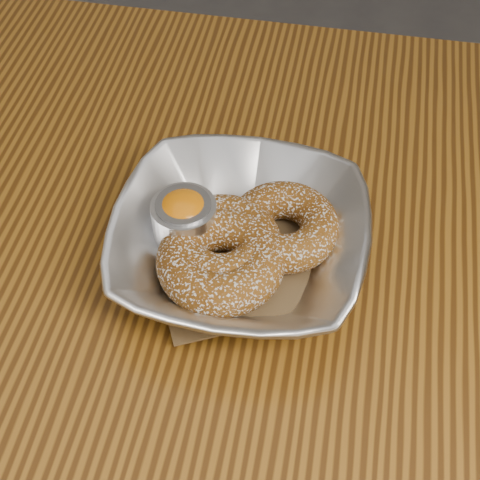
% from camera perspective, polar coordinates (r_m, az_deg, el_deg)
% --- Properties ---
extents(table, '(1.20, 0.80, 0.75)m').
position_cam_1_polar(table, '(0.70, -7.85, -8.04)').
color(table, brown).
rests_on(table, ground_plane).
extents(serving_bowl, '(0.21, 0.21, 0.05)m').
position_cam_1_polar(serving_bowl, '(0.61, 0.00, -0.25)').
color(serving_bowl, silver).
rests_on(serving_bowl, table).
extents(parchment, '(0.19, 0.19, 0.00)m').
position_cam_1_polar(parchment, '(0.62, -0.00, -1.26)').
color(parchment, brown).
rests_on(parchment, table).
extents(donut_back, '(0.10, 0.10, 0.03)m').
position_cam_1_polar(donut_back, '(0.62, 3.40, 1.06)').
color(donut_back, brown).
rests_on(donut_back, parchment).
extents(donut_front, '(0.12, 0.12, 0.04)m').
position_cam_1_polar(donut_front, '(0.59, -1.50, -1.62)').
color(donut_front, brown).
rests_on(donut_front, parchment).
extents(donut_extra, '(0.11, 0.11, 0.04)m').
position_cam_1_polar(donut_extra, '(0.61, -1.45, -0.32)').
color(donut_extra, brown).
rests_on(donut_extra, parchment).
extents(ramekin, '(0.05, 0.05, 0.05)m').
position_cam_1_polar(ramekin, '(0.61, -4.33, 1.51)').
color(ramekin, silver).
rests_on(ramekin, table).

